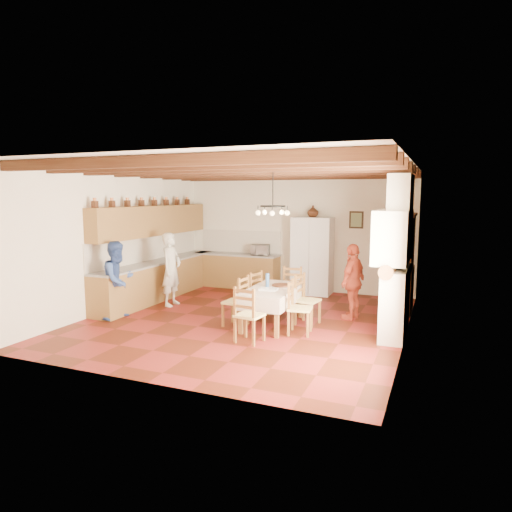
{
  "coord_description": "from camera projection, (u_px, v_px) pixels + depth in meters",
  "views": [
    {
      "loc": [
        3.5,
        -8.01,
        2.46
      ],
      "look_at": [
        0.1,
        0.3,
        1.25
      ],
      "focal_mm": 32.0,
      "sensor_mm": 36.0,
      "label": 1
    }
  ],
  "objects": [
    {
      "name": "dining_table",
      "position": [
        272.0,
        292.0,
        8.58
      ],
      "size": [
        0.86,
        1.64,
        0.72
      ],
      "rotation": [
        0.0,
        0.0,
        0.01
      ],
      "color": "beige",
      "rests_on": "floor"
    },
    {
      "name": "person_woman_blue",
      "position": [
        118.0,
        280.0,
        9.05
      ],
      "size": [
        0.67,
        0.82,
        1.56
      ],
      "primitive_type": "imported",
      "rotation": [
        0.0,
        0.0,
        1.46
      ],
      "color": "#304B91",
      "rests_on": "floor"
    },
    {
      "name": "hutch",
      "position": [
        402.0,
        263.0,
        9.63
      ],
      "size": [
        0.48,
        1.14,
        2.07
      ],
      "primitive_type": null,
      "rotation": [
        0.0,
        0.0,
        -0.0
      ],
      "color": "#381D0D",
      "rests_on": "floor"
    },
    {
      "name": "wall_left",
      "position": [
        119.0,
        239.0,
        9.91
      ],
      "size": [
        0.02,
        6.5,
        3.0
      ],
      "primitive_type": "cube",
      "color": "#F4E5CB",
      "rests_on": "ground"
    },
    {
      "name": "wall_front",
      "position": [
        143.0,
        271.0,
        5.8
      ],
      "size": [
        6.0,
        0.02,
        3.0
      ],
      "primitive_type": "cube",
      "color": "#F4E5CB",
      "rests_on": "ground"
    },
    {
      "name": "chandelier",
      "position": [
        273.0,
        206.0,
        8.37
      ],
      "size": [
        0.47,
        0.47,
        0.03
      ],
      "primitive_type": "torus",
      "color": "black",
      "rests_on": "ground"
    },
    {
      "name": "lower_cabinets_left",
      "position": [
        160.0,
        280.0,
        10.9
      ],
      "size": [
        0.6,
        4.3,
        0.86
      ],
      "primitive_type": "cube",
      "color": "olive",
      "rests_on": "ground"
    },
    {
      "name": "wall_back",
      "position": [
        296.0,
        232.0,
        11.78
      ],
      "size": [
        6.0,
        0.02,
        3.0
      ],
      "primitive_type": "cube",
      "color": "#F4E5CB",
      "rests_on": "ground"
    },
    {
      "name": "backsplash_left",
      "position": [
        149.0,
        248.0,
        10.91
      ],
      "size": [
        0.03,
        4.3,
        0.6
      ],
      "primitive_type": "cube",
      "color": "silver",
      "rests_on": "ground"
    },
    {
      "name": "backsplash_back",
      "position": [
        241.0,
        241.0,
        12.37
      ],
      "size": [
        2.3,
        0.03,
        0.6
      ],
      "primitive_type": "cube",
      "color": "silver",
      "rests_on": "ground"
    },
    {
      "name": "chair_end_near",
      "position": [
        249.0,
        314.0,
        7.61
      ],
      "size": [
        0.47,
        0.46,
        0.96
      ],
      "primitive_type": null,
      "rotation": [
        0.0,
        0.0,
        3.0
      ],
      "color": "brown",
      "rests_on": "floor"
    },
    {
      "name": "fireplace",
      "position": [
        392.0,
        256.0,
        7.96
      ],
      "size": [
        0.56,
        1.6,
        2.8
      ],
      "primitive_type": null,
      "color": "beige",
      "rests_on": "ground"
    },
    {
      "name": "ceiling_beams",
      "position": [
        245.0,
        171.0,
        8.6
      ],
      "size": [
        6.0,
        6.3,
        0.16
      ],
      "primitive_type": null,
      "color": "#32160B",
      "rests_on": "ground"
    },
    {
      "name": "fridge_vase",
      "position": [
        313.0,
        211.0,
        11.24
      ],
      "size": [
        0.34,
        0.34,
        0.29
      ],
      "primitive_type": "imported",
      "rotation": [
        0.0,
        0.0,
        0.27
      ],
      "color": "#381D0D",
      "rests_on": "refrigerator"
    },
    {
      "name": "refrigerator",
      "position": [
        313.0,
        255.0,
        11.38
      ],
      "size": [
        0.97,
        0.8,
        1.91
      ],
      "primitive_type": "cube",
      "rotation": [
        0.0,
        0.0,
        0.02
      ],
      "color": "white",
      "rests_on": "floor"
    },
    {
      "name": "person_man",
      "position": [
        171.0,
        269.0,
        10.13
      ],
      "size": [
        0.42,
        0.61,
        1.63
      ],
      "primitive_type": "imported",
      "rotation": [
        0.0,
        0.0,
        1.62
      ],
      "color": "beige",
      "rests_on": "floor"
    },
    {
      "name": "wall_picture",
      "position": [
        356.0,
        220.0,
        11.12
      ],
      "size": [
        0.34,
        0.03,
        0.42
      ],
      "primitive_type": "cube",
      "color": "black",
      "rests_on": "ground"
    },
    {
      "name": "chair_end_far",
      "position": [
        291.0,
        290.0,
        9.52
      ],
      "size": [
        0.48,
        0.46,
        0.96
      ],
      "primitive_type": null,
      "rotation": [
        0.0,
        0.0,
        0.16
      ],
      "color": "brown",
      "rests_on": "floor"
    },
    {
      "name": "person_woman_red",
      "position": [
        353.0,
        281.0,
        9.02
      ],
      "size": [
        0.58,
        0.95,
        1.51
      ],
      "primitive_type": "imported",
      "rotation": [
        0.0,
        0.0,
        -1.83
      ],
      "color": "#B94128",
      "rests_on": "floor"
    },
    {
      "name": "wall_right",
      "position": [
        409.0,
        252.0,
        7.66
      ],
      "size": [
        0.02,
        6.5,
        3.0
      ],
      "primitive_type": "cube",
      "color": "#F4E5CB",
      "rests_on": "ground"
    },
    {
      "name": "chair_right_far",
      "position": [
        308.0,
        299.0,
        8.67
      ],
      "size": [
        0.46,
        0.48,
        0.96
      ],
      "primitive_type": null,
      "rotation": [
        0.0,
        0.0,
        1.4
      ],
      "color": "brown",
      "rests_on": "floor"
    },
    {
      "name": "chair_right_near",
      "position": [
        300.0,
        307.0,
        8.06
      ],
      "size": [
        0.45,
        0.47,
        0.96
      ],
      "primitive_type": null,
      "rotation": [
        0.0,
        0.0,
        1.7
      ],
      "color": "brown",
      "rests_on": "floor"
    },
    {
      "name": "microwave",
      "position": [
        260.0,
        250.0,
        11.88
      ],
      "size": [
        0.54,
        0.43,
        0.27
      ],
      "primitive_type": "imported",
      "rotation": [
        0.0,
        0.0,
        0.24
      ],
      "color": "silver",
      "rests_on": "countertop_back"
    },
    {
      "name": "chair_left_far",
      "position": [
        249.0,
        294.0,
        9.14
      ],
      "size": [
        0.49,
        0.5,
        0.96
      ],
      "primitive_type": null,
      "rotation": [
        0.0,
        0.0,
        -1.81
      ],
      "color": "brown",
      "rests_on": "floor"
    },
    {
      "name": "ceiling",
      "position": [
        245.0,
        165.0,
        8.58
      ],
      "size": [
        6.0,
        6.5,
        0.02
      ],
      "primitive_type": "cube",
      "color": "white",
      "rests_on": "ground"
    },
    {
      "name": "countertop_back",
      "position": [
        236.0,
        254.0,
        12.16
      ],
      "size": [
        2.34,
        0.62,
        0.04
      ],
      "primitive_type": "cube",
      "color": "gray",
      "rests_on": "lower_cabinets_back"
    },
    {
      "name": "countertop_left",
      "position": [
        159.0,
        262.0,
        10.84
      ],
      "size": [
        0.62,
        4.3,
        0.04
      ],
      "primitive_type": "cube",
      "color": "gray",
      "rests_on": "lower_cabinets_left"
    },
    {
      "name": "upper_cabinets",
      "position": [
        153.0,
        221.0,
        10.76
      ],
      "size": [
        0.35,
        4.2,
        0.7
      ],
      "primitive_type": "cube",
      "color": "olive",
      "rests_on": "ground"
    },
    {
      "name": "chair_left_near",
      "position": [
        236.0,
        301.0,
        8.56
      ],
      "size": [
        0.43,
        0.45,
        0.96
      ],
      "primitive_type": null,
      "rotation": [
        0.0,
        0.0,
        -1.64
      ],
      "color": "brown",
      "rests_on": "floor"
    },
    {
      "name": "floor",
      "position": [
        246.0,
        321.0,
        8.99
      ],
      "size": [
        6.0,
        6.5,
        0.02
      ],
      "primitive_type": "cube",
      "color": "#4C190C",
      "rests_on": "ground"
    },
    {
      "name": "lower_cabinets_back",
      "position": [
        236.0,
        271.0,
        12.22
      ],
      "size": [
        2.3,
        0.6,
        0.86
      ],
      "primitive_type": "cube",
      "color": "olive",
      "rests_on": "ground"
    }
  ]
}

